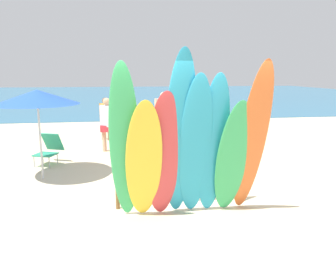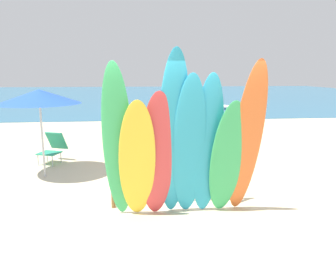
{
  "view_description": "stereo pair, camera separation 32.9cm",
  "coord_description": "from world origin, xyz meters",
  "px_view_note": "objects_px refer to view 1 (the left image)",
  "views": [
    {
      "loc": [
        -1.04,
        -5.35,
        2.33
      ],
      "look_at": [
        0.0,
        1.67,
        0.97
      ],
      "focal_mm": 34.4,
      "sensor_mm": 36.0,
      "label": 1
    },
    {
      "loc": [
        -0.71,
        -5.39,
        2.33
      ],
      "look_at": [
        0.0,
        1.67,
        0.97
      ],
      "focal_mm": 34.4,
      "sensor_mm": 36.0,
      "label": 2
    }
  ],
  "objects_px": {
    "surfboard_teal_5": "(213,146)",
    "distant_boat": "(194,106)",
    "surfboard_green_0": "(125,145)",
    "surfboard_green_6": "(233,158)",
    "beachgoer_photographing": "(163,112)",
    "surfboard_red_2": "(164,156)",
    "beach_umbrella": "(37,97)",
    "surfboard_orange_7": "(252,140)",
    "beach_chair_red": "(49,148)",
    "surfboard_rack": "(182,174)",
    "surfboard_teal_3": "(180,137)",
    "beachgoer_near_rack": "(107,121)",
    "surfboard_teal_4": "(195,147)",
    "surfboard_yellow_1": "(144,162)",
    "beachgoer_by_water": "(106,116)"
  },
  "relations": [
    {
      "from": "surfboard_rack",
      "to": "beachgoer_by_water",
      "type": "distance_m",
      "value": 6.22
    },
    {
      "from": "surfboard_rack",
      "to": "beachgoer_photographing",
      "type": "bearing_deg",
      "value": 85.51
    },
    {
      "from": "surfboard_teal_5",
      "to": "distant_boat",
      "type": "distance_m",
      "value": 16.23
    },
    {
      "from": "beachgoer_near_rack",
      "to": "beach_umbrella",
      "type": "xyz_separation_m",
      "value": [
        -1.37,
        -2.28,
        0.89
      ]
    },
    {
      "from": "surfboard_rack",
      "to": "beachgoer_near_rack",
      "type": "height_order",
      "value": "beachgoer_near_rack"
    },
    {
      "from": "surfboard_teal_3",
      "to": "surfboard_teal_4",
      "type": "distance_m",
      "value": 0.31
    },
    {
      "from": "beachgoer_photographing",
      "to": "beachgoer_near_rack",
      "type": "xyz_separation_m",
      "value": [
        -1.9,
        -1.74,
        -0.03
      ]
    },
    {
      "from": "surfboard_teal_3",
      "to": "beach_chair_red",
      "type": "xyz_separation_m",
      "value": [
        -2.76,
        3.64,
        -0.93
      ]
    },
    {
      "from": "surfboard_rack",
      "to": "surfboard_teal_4",
      "type": "relative_size",
      "value": 0.99
    },
    {
      "from": "surfboard_green_6",
      "to": "beachgoer_near_rack",
      "type": "distance_m",
      "value": 5.17
    },
    {
      "from": "beach_umbrella",
      "to": "distant_boat",
      "type": "xyz_separation_m",
      "value": [
        6.57,
        13.46,
        -1.67
      ]
    },
    {
      "from": "surfboard_green_0",
      "to": "surfboard_yellow_1",
      "type": "bearing_deg",
      "value": 2.95
    },
    {
      "from": "beach_chair_red",
      "to": "distant_boat",
      "type": "xyz_separation_m",
      "value": [
        6.66,
        12.23,
        -0.27
      ]
    },
    {
      "from": "surfboard_green_0",
      "to": "beachgoer_photographing",
      "type": "height_order",
      "value": "surfboard_green_0"
    },
    {
      "from": "beach_umbrella",
      "to": "surfboard_green_6",
      "type": "bearing_deg",
      "value": -34.4
    },
    {
      "from": "surfboard_teal_5",
      "to": "surfboard_red_2",
      "type": "bearing_deg",
      "value": 178.08
    },
    {
      "from": "surfboard_teal_3",
      "to": "beach_chair_red",
      "type": "height_order",
      "value": "surfboard_teal_3"
    },
    {
      "from": "surfboard_green_0",
      "to": "surfboard_yellow_1",
      "type": "relative_size",
      "value": 1.26
    },
    {
      "from": "surfboard_yellow_1",
      "to": "surfboard_teal_3",
      "type": "xyz_separation_m",
      "value": [
        0.57,
        0.03,
        0.37
      ]
    },
    {
      "from": "surfboard_teal_3",
      "to": "beachgoer_near_rack",
      "type": "relative_size",
      "value": 1.7
    },
    {
      "from": "beach_chair_red",
      "to": "distant_boat",
      "type": "distance_m",
      "value": 13.93
    },
    {
      "from": "surfboard_orange_7",
      "to": "surfboard_teal_4",
      "type": "bearing_deg",
      "value": 172.7
    },
    {
      "from": "surfboard_rack",
      "to": "beachgoer_near_rack",
      "type": "bearing_deg",
      "value": 108.99
    },
    {
      "from": "beach_umbrella",
      "to": "beachgoer_near_rack",
      "type": "bearing_deg",
      "value": 59.06
    },
    {
      "from": "surfboard_teal_5",
      "to": "surfboard_green_6",
      "type": "xyz_separation_m",
      "value": [
        0.32,
        -0.03,
        -0.2
      ]
    },
    {
      "from": "surfboard_rack",
      "to": "surfboard_teal_4",
      "type": "bearing_deg",
      "value": -77.82
    },
    {
      "from": "surfboard_teal_4",
      "to": "beach_chair_red",
      "type": "height_order",
      "value": "surfboard_teal_4"
    },
    {
      "from": "surfboard_orange_7",
      "to": "beach_chair_red",
      "type": "distance_m",
      "value": 5.46
    },
    {
      "from": "surfboard_teal_4",
      "to": "beachgoer_near_rack",
      "type": "relative_size",
      "value": 1.48
    },
    {
      "from": "surfboard_teal_3",
      "to": "distant_boat",
      "type": "xyz_separation_m",
      "value": [
        3.91,
        15.87,
        -1.2
      ]
    },
    {
      "from": "surfboard_teal_3",
      "to": "beachgoer_near_rack",
      "type": "bearing_deg",
      "value": 104.56
    },
    {
      "from": "surfboard_teal_5",
      "to": "beach_umbrella",
      "type": "bearing_deg",
      "value": 141.66
    },
    {
      "from": "surfboard_teal_3",
      "to": "surfboard_teal_5",
      "type": "xyz_separation_m",
      "value": [
        0.55,
        0.02,
        -0.18
      ]
    },
    {
      "from": "beach_chair_red",
      "to": "beachgoer_photographing",
      "type": "bearing_deg",
      "value": 59.96
    },
    {
      "from": "beachgoer_near_rack",
      "to": "distant_boat",
      "type": "height_order",
      "value": "beachgoer_near_rack"
    },
    {
      "from": "surfboard_teal_5",
      "to": "distant_boat",
      "type": "bearing_deg",
      "value": 76.3
    },
    {
      "from": "surfboard_green_6",
      "to": "surfboard_orange_7",
      "type": "bearing_deg",
      "value": -16.71
    },
    {
      "from": "surfboard_green_0",
      "to": "distant_boat",
      "type": "height_order",
      "value": "surfboard_green_0"
    },
    {
      "from": "surfboard_teal_3",
      "to": "surfboard_green_0",
      "type": "bearing_deg",
      "value": -179.19
    },
    {
      "from": "surfboard_teal_4",
      "to": "beachgoer_near_rack",
      "type": "xyz_separation_m",
      "value": [
        -1.55,
        4.69,
        -0.24
      ]
    },
    {
      "from": "surfboard_teal_5",
      "to": "surfboard_orange_7",
      "type": "distance_m",
      "value": 0.63
    },
    {
      "from": "beachgoer_by_water",
      "to": "distant_boat",
      "type": "xyz_separation_m",
      "value": [
        5.34,
        9.34,
        -0.7
      ]
    },
    {
      "from": "surfboard_green_0",
      "to": "surfboard_green_6",
      "type": "distance_m",
      "value": 1.75
    },
    {
      "from": "surfboard_red_2",
      "to": "beach_chair_red",
      "type": "bearing_deg",
      "value": 119.23
    },
    {
      "from": "surfboard_rack",
      "to": "surfboard_teal_3",
      "type": "distance_m",
      "value": 0.94
    },
    {
      "from": "beachgoer_by_water",
      "to": "distant_boat",
      "type": "bearing_deg",
      "value": 103.57
    },
    {
      "from": "surfboard_green_0",
      "to": "beach_chair_red",
      "type": "relative_size",
      "value": 3.0
    },
    {
      "from": "surfboard_teal_3",
      "to": "beachgoer_photographing",
      "type": "height_order",
      "value": "surfboard_teal_3"
    },
    {
      "from": "surfboard_teal_4",
      "to": "beach_umbrella",
      "type": "distance_m",
      "value": 3.83
    },
    {
      "from": "surfboard_red_2",
      "to": "surfboard_green_0",
      "type": "bearing_deg",
      "value": 179.43
    }
  ]
}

